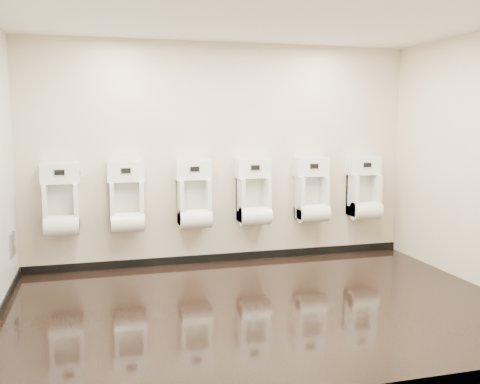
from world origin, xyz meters
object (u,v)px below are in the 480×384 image
at_px(urinal_0, 61,204).
at_px(access_panel, 12,244).
at_px(urinal_2, 194,199).
at_px(urinal_3, 254,197).
at_px(urinal_4, 312,194).
at_px(urinal_5, 364,192).
at_px(urinal_1, 127,202).

bearing_deg(urinal_0, access_panel, -141.23).
relative_size(urinal_0, urinal_2, 1.00).
distance_m(urinal_3, urinal_4, 0.80).
height_order(urinal_2, urinal_3, same).
bearing_deg(urinal_5, urinal_2, 180.00).
relative_size(urinal_1, urinal_5, 1.00).
distance_m(urinal_1, urinal_3, 1.60).
bearing_deg(urinal_4, urinal_0, 180.00).
bearing_deg(urinal_0, urinal_5, 0.00).
xyz_separation_m(urinal_0, urinal_1, (0.75, 0.00, 0.00)).
relative_size(urinal_3, urinal_4, 1.00).
height_order(access_panel, urinal_2, urinal_2).
distance_m(urinal_0, urinal_1, 0.75).
bearing_deg(urinal_2, urinal_0, 180.00).
relative_size(access_panel, urinal_2, 0.30).
xyz_separation_m(urinal_2, urinal_3, (0.78, 0.00, 0.00)).
bearing_deg(urinal_4, urinal_5, 0.00).
bearing_deg(access_panel, urinal_5, 5.18).
xyz_separation_m(urinal_2, urinal_4, (1.58, 0.00, 0.00)).
relative_size(access_panel, urinal_0, 0.30).
bearing_deg(urinal_3, urinal_0, 180.00).
height_order(urinal_1, urinal_2, same).
bearing_deg(urinal_2, urinal_5, 0.00).
height_order(access_panel, urinal_5, urinal_5).
height_order(urinal_4, urinal_5, same).
relative_size(urinal_3, urinal_5, 1.00).
relative_size(urinal_2, urinal_4, 1.00).
distance_m(urinal_3, urinal_5, 1.57).
bearing_deg(urinal_3, urinal_1, 180.00).
height_order(urinal_1, urinal_3, same).
height_order(urinal_3, urinal_4, same).
bearing_deg(urinal_3, urinal_4, 0.00).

